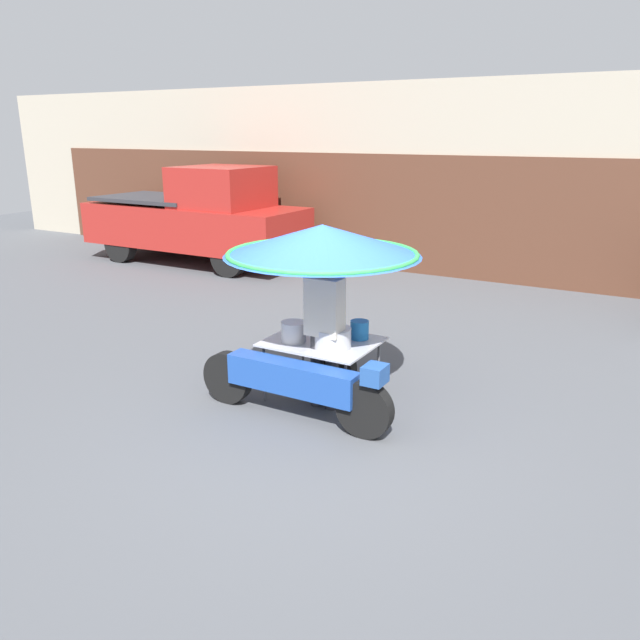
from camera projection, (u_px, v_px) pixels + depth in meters
name	position (u px, v px, depth m)	size (l,w,h in m)	color
ground_plane	(313.00, 429.00, 6.22)	(36.00, 36.00, 0.00)	#4C4F54
shopfront_building	(519.00, 181.00, 12.53)	(28.00, 2.06, 3.81)	#B2A893
vendor_motorcycle_cart	(320.00, 264.00, 6.49)	(2.22, 2.08, 1.93)	black
vendor_person	(325.00, 325.00, 6.47)	(0.38, 0.22, 1.64)	#2D2D33
pickup_truck	(199.00, 218.00, 13.73)	(5.10, 1.84, 2.14)	black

